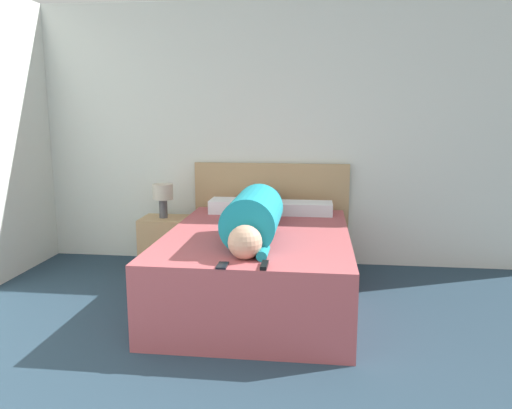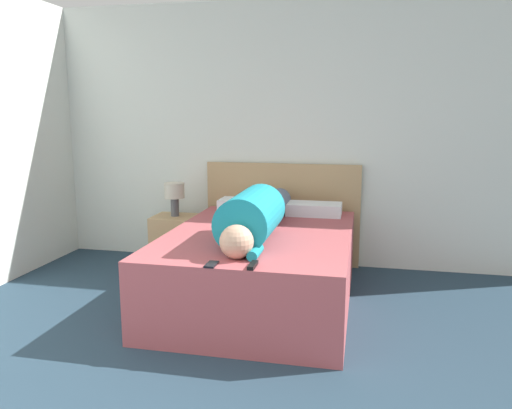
{
  "view_description": "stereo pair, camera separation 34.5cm",
  "coord_description": "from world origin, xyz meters",
  "views": [
    {
      "loc": [
        0.51,
        -1.06,
        1.52
      ],
      "look_at": [
        0.05,
        2.64,
        0.83
      ],
      "focal_mm": 35.0,
      "sensor_mm": 36.0,
      "label": 1
    },
    {
      "loc": [
        0.85,
        -1.0,
        1.52
      ],
      "look_at": [
        0.05,
        2.64,
        0.83
      ],
      "focal_mm": 35.0,
      "sensor_mm": 36.0,
      "label": 2
    }
  ],
  "objects": [
    {
      "name": "headboard",
      "position": [
        0.05,
        3.88,
        0.51
      ],
      "size": [
        1.56,
        0.04,
        1.02
      ],
      "color": "tan",
      "rests_on": "ground_plane"
    },
    {
      "name": "nightstand",
      "position": [
        -0.98,
        3.58,
        0.25
      ],
      "size": [
        0.43,
        0.37,
        0.51
      ],
      "color": "tan",
      "rests_on": "ground_plane"
    },
    {
      "name": "pillow_second",
      "position": [
        0.41,
        3.55,
        0.64
      ],
      "size": [
        0.5,
        0.28,
        0.11
      ],
      "color": "white",
      "rests_on": "bed"
    },
    {
      "name": "bed",
      "position": [
        0.05,
        2.79,
        0.29
      ],
      "size": [
        1.44,
        1.98,
        0.58
      ],
      "color": "#A84C51",
      "rests_on": "ground_plane"
    },
    {
      "name": "tv_remote",
      "position": [
        0.2,
        1.88,
        0.6
      ],
      "size": [
        0.04,
        0.15,
        0.02
      ],
      "color": "black",
      "rests_on": "bed"
    },
    {
      "name": "wall_back",
      "position": [
        0.0,
        3.95,
        1.3
      ],
      "size": [
        5.78,
        0.06,
        2.6
      ],
      "color": "silver",
      "rests_on": "ground_plane"
    },
    {
      "name": "pillow_near_headboard",
      "position": [
        -0.23,
        3.55,
        0.65
      ],
      "size": [
        0.53,
        0.28,
        0.12
      ],
      "color": "white",
      "rests_on": "bed"
    },
    {
      "name": "table_lamp",
      "position": [
        -0.98,
        3.58,
        0.74
      ],
      "size": [
        0.2,
        0.2,
        0.33
      ],
      "color": "#4C4C51",
      "rests_on": "nightstand"
    },
    {
      "name": "cell_phone",
      "position": [
        -0.06,
        1.86,
        0.59
      ],
      "size": [
        0.06,
        0.13,
        0.01
      ],
      "color": "black",
      "rests_on": "bed"
    },
    {
      "name": "person_lying",
      "position": [
        0.05,
        2.65,
        0.75
      ],
      "size": [
        0.38,
        1.81,
        0.38
      ],
      "color": "tan",
      "rests_on": "bed"
    }
  ]
}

